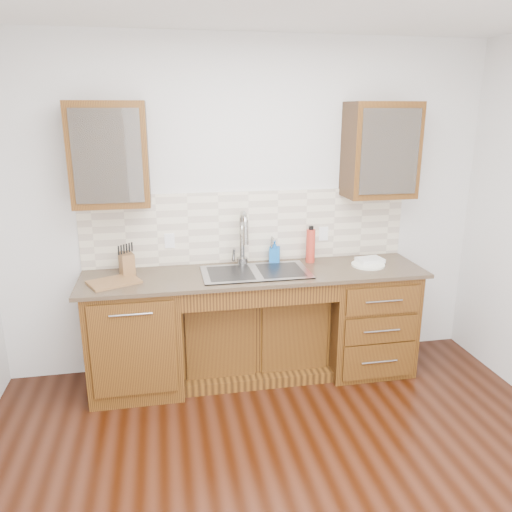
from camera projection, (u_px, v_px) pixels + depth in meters
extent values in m
cube|color=#37180D|center=(302.00, 508.00, 2.85)|extent=(4.00, 3.50, 0.10)
cube|color=silver|center=(247.00, 208.00, 4.15)|extent=(4.00, 0.10, 2.70)
cube|color=#593014|center=(136.00, 336.00, 3.90)|extent=(0.70, 0.62, 0.88)
cube|color=#593014|center=(253.00, 332.00, 4.18)|extent=(1.20, 0.44, 0.70)
cube|color=#593014|center=(365.00, 318.00, 4.24)|extent=(0.70, 0.62, 0.88)
cube|color=#84705B|center=(255.00, 274.00, 3.92)|extent=(2.70, 0.65, 0.03)
cube|color=beige|center=(248.00, 227.00, 4.13)|extent=(2.70, 0.02, 0.59)
cube|color=#9E9EA5|center=(256.00, 283.00, 3.93)|extent=(0.84, 0.46, 0.19)
cylinder|color=#999993|center=(242.00, 241.00, 4.05)|extent=(0.04, 0.04, 0.40)
cylinder|color=#999993|center=(272.00, 249.00, 4.13)|extent=(0.02, 0.02, 0.24)
cube|color=#593014|center=(110.00, 155.00, 3.62)|extent=(0.55, 0.34, 0.75)
cube|color=#593014|center=(380.00, 150.00, 4.00)|extent=(0.55, 0.34, 0.75)
cube|color=white|center=(170.00, 241.00, 4.03)|extent=(0.08, 0.01, 0.12)
cube|color=white|center=(323.00, 234.00, 4.26)|extent=(0.08, 0.01, 0.12)
imported|color=blue|center=(275.00, 251.00, 4.15)|extent=(0.11, 0.11, 0.19)
cylinder|color=red|center=(311.00, 246.00, 4.14)|extent=(0.09, 0.09, 0.28)
cylinder|color=white|center=(368.00, 265.00, 4.08)|extent=(0.36, 0.36, 0.02)
cube|color=silver|center=(370.00, 260.00, 4.13)|extent=(0.22, 0.18, 0.03)
cube|color=olive|center=(127.00, 264.00, 3.85)|extent=(0.13, 0.17, 0.17)
cube|color=brown|center=(114.00, 282.00, 3.67)|extent=(0.42, 0.37, 0.02)
imported|color=white|center=(96.00, 162.00, 3.62)|extent=(0.14, 0.14, 0.10)
imported|color=white|center=(131.00, 162.00, 3.66)|extent=(0.10, 0.10, 0.08)
imported|color=white|center=(375.00, 156.00, 4.00)|extent=(0.16, 0.16, 0.11)
imported|color=silver|center=(385.00, 158.00, 4.02)|extent=(0.12, 0.12, 0.08)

